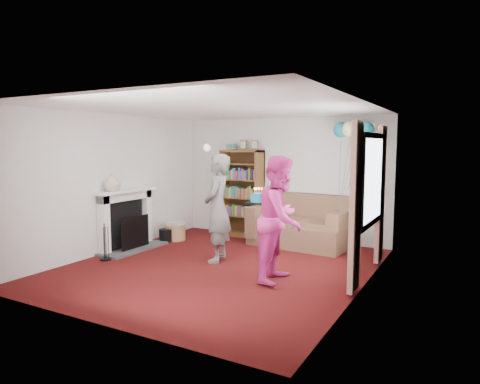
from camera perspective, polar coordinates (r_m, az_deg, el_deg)
The scene contains 16 objects.
ground at distance 6.95m, azimuth -2.86°, elevation -9.95°, with size 5.00×5.00×0.00m, color black.
wall_back at distance 8.94m, azimuth 5.57°, elevation 1.82°, with size 4.50×0.02×2.50m, color silver.
wall_left at distance 8.13m, azimuth -16.61°, elevation 1.14°, with size 0.02×5.00×2.50m, color silver.
wall_right at distance 5.86m, azimuth 16.25°, elevation -0.77°, with size 0.02×5.00×2.50m, color silver.
ceiling at distance 6.70m, azimuth -2.98°, elevation 11.09°, with size 4.50×5.00×0.01m, color white.
fireplace at distance 8.24m, azimuth -14.65°, elevation -3.92°, with size 0.55×1.80×1.12m.
window_bay at distance 6.45m, azimuth 16.93°, elevation -0.57°, with size 0.14×2.02×2.20m.
wall_sconce at distance 9.61m, azimuth -4.42°, elevation 5.91°, with size 0.16×0.23×0.16m.
bookcase at distance 9.13m, azimuth 0.37°, elevation -0.25°, with size 0.87×0.42×2.04m.
sofa at distance 8.43m, azimuth 8.16°, elevation -4.58°, with size 1.85×0.98×0.98m.
wicker_basket at distance 8.91m, azimuth -8.64°, elevation -5.25°, with size 0.42×0.42×0.38m.
person_striped at distance 7.13m, azimuth -3.02°, elevation -2.15°, with size 0.65×0.43×1.80m, color black.
person_magenta at distance 6.12m, azimuth 5.47°, elevation -3.56°, with size 0.87×0.68×1.80m, color #CF2981.
birthday_cake at distance 6.31m, azimuth 2.72°, elevation -0.87°, with size 0.35×0.35×0.22m.
balloons at distance 8.03m, azimuth 14.88°, elevation 8.06°, with size 0.73×0.73×1.67m.
mantel_vase at distance 7.92m, azimuth -16.68°, elevation 1.25°, with size 0.30×0.30×0.32m, color beige.
Camera 1 is at (3.51, -5.68, 1.95)m, focal length 32.00 mm.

